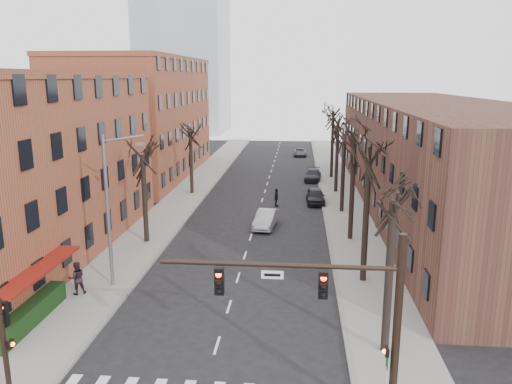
# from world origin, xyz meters

# --- Properties ---
(sidewalk_left) EXTENTS (4.00, 90.00, 0.15)m
(sidewalk_left) POSITION_xyz_m (-8.00, 35.00, 0.07)
(sidewalk_left) COLOR gray
(sidewalk_left) RESTS_ON ground
(sidewalk_right) EXTENTS (4.00, 90.00, 0.15)m
(sidewalk_right) POSITION_xyz_m (8.00, 35.00, 0.07)
(sidewalk_right) COLOR gray
(sidewalk_right) RESTS_ON ground
(building_left_near) EXTENTS (12.00, 26.00, 12.00)m
(building_left_near) POSITION_xyz_m (-16.00, 15.00, 6.00)
(building_left_near) COLOR brown
(building_left_near) RESTS_ON ground
(building_left_far) EXTENTS (12.00, 28.00, 14.00)m
(building_left_far) POSITION_xyz_m (-16.00, 44.00, 7.00)
(building_left_far) COLOR brown
(building_left_far) RESTS_ON ground
(building_right) EXTENTS (12.00, 50.00, 10.00)m
(building_right) POSITION_xyz_m (16.00, 30.00, 5.00)
(building_right) COLOR #533326
(building_right) RESTS_ON ground
(awning_left) EXTENTS (1.20, 7.00, 0.15)m
(awning_left) POSITION_xyz_m (-9.40, 6.00, 0.00)
(awning_left) COLOR maroon
(awning_left) RESTS_ON ground
(hedge) EXTENTS (0.80, 6.00, 1.00)m
(hedge) POSITION_xyz_m (-9.50, 5.00, 0.65)
(hedge) COLOR black
(hedge) RESTS_ON sidewalk_left
(tree_right_a) EXTENTS (5.20, 5.20, 10.00)m
(tree_right_a) POSITION_xyz_m (7.60, 4.00, 0.00)
(tree_right_a) COLOR black
(tree_right_a) RESTS_ON ground
(tree_right_b) EXTENTS (5.20, 5.20, 10.80)m
(tree_right_b) POSITION_xyz_m (7.60, 12.00, 0.00)
(tree_right_b) COLOR black
(tree_right_b) RESTS_ON ground
(tree_right_c) EXTENTS (5.20, 5.20, 11.60)m
(tree_right_c) POSITION_xyz_m (7.60, 20.00, 0.00)
(tree_right_c) COLOR black
(tree_right_c) RESTS_ON ground
(tree_right_d) EXTENTS (5.20, 5.20, 10.00)m
(tree_right_d) POSITION_xyz_m (7.60, 28.00, 0.00)
(tree_right_d) COLOR black
(tree_right_d) RESTS_ON ground
(tree_right_e) EXTENTS (5.20, 5.20, 10.80)m
(tree_right_e) POSITION_xyz_m (7.60, 36.00, 0.00)
(tree_right_e) COLOR black
(tree_right_e) RESTS_ON ground
(tree_right_f) EXTENTS (5.20, 5.20, 11.60)m
(tree_right_f) POSITION_xyz_m (7.60, 44.00, 0.00)
(tree_right_f) COLOR black
(tree_right_f) RESTS_ON ground
(tree_left_a) EXTENTS (5.20, 5.20, 9.50)m
(tree_left_a) POSITION_xyz_m (-7.60, 18.00, 0.00)
(tree_left_a) COLOR black
(tree_left_a) RESTS_ON ground
(tree_left_b) EXTENTS (5.20, 5.20, 9.50)m
(tree_left_b) POSITION_xyz_m (-7.60, 34.00, 0.00)
(tree_left_b) COLOR black
(tree_left_b) RESTS_ON ground
(signal_mast_arm) EXTENTS (8.14, 0.30, 7.20)m
(signal_mast_arm) POSITION_xyz_m (5.45, -1.00, 4.40)
(signal_mast_arm) COLOR black
(signal_mast_arm) RESTS_ON ground
(signal_pole_left) EXTENTS (0.47, 0.44, 4.40)m
(signal_pole_left) POSITION_xyz_m (-6.99, -0.95, 2.61)
(signal_pole_left) COLOR black
(signal_pole_left) RESTS_ON ground
(streetlight) EXTENTS (2.45, 0.22, 9.03)m
(streetlight) POSITION_xyz_m (-7.03, 10.00, 5.01)
(streetlight) COLOR slate
(streetlight) RESTS_ON ground
(silver_sedan) EXTENTS (2.00, 4.43, 1.41)m
(silver_sedan) POSITION_xyz_m (1.00, 22.77, 0.70)
(silver_sedan) COLOR #A5A7AC
(silver_sedan) RESTS_ON ground
(parked_car_near) EXTENTS (1.87, 4.37, 1.47)m
(parked_car_near) POSITION_xyz_m (5.30, 31.22, 0.73)
(parked_car_near) COLOR black
(parked_car_near) RESTS_ON ground
(parked_car_mid) EXTENTS (2.23, 4.72, 1.33)m
(parked_car_mid) POSITION_xyz_m (5.30, 42.37, 0.67)
(parked_car_mid) COLOR black
(parked_car_mid) RESTS_ON ground
(parked_car_far) EXTENTS (1.95, 4.19, 1.16)m
(parked_car_far) POSITION_xyz_m (3.80, 61.36, 0.58)
(parked_car_far) COLOR #525659
(parked_car_far) RESTS_ON ground
(pedestrian_b) EXTENTS (1.17, 1.10, 1.90)m
(pedestrian_b) POSITION_xyz_m (-8.69, 8.58, 1.10)
(pedestrian_b) COLOR black
(pedestrian_b) RESTS_ON sidewalk_left
(pedestrian_crossing) EXTENTS (0.66, 1.11, 1.77)m
(pedestrian_crossing) POSITION_xyz_m (1.53, 29.59, 0.89)
(pedestrian_crossing) COLOR black
(pedestrian_crossing) RESTS_ON ground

